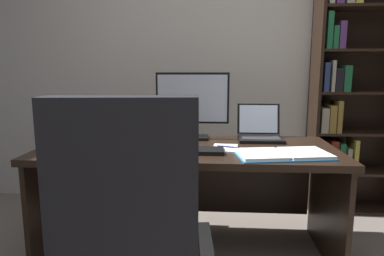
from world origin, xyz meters
The scene contains 11 objects.
wall_back centered at (0.00, 1.94, 1.43)m, with size 5.63×0.12×2.86m, color beige.
desk centered at (-0.16, 1.00, 0.53)m, with size 1.85×0.77×0.72m.
bookshelf centered at (1.12, 1.72, 0.99)m, with size 0.76×0.29×2.04m.
monitor centered at (-0.15, 1.18, 0.96)m, with size 0.51×0.16×0.46m.
laptop centered at (0.32, 1.18, 0.77)m, with size 0.30×0.29×0.24m.
keyboard centered at (-0.15, 0.76, 0.73)m, with size 0.42×0.15×0.02m, color black.
computer_mouse centered at (-0.45, 0.76, 0.74)m, with size 0.06×0.10×0.04m, color black.
reading_stand_with_book centered at (-0.64, 1.23, 0.79)m, with size 0.32×0.25×0.13m.
open_binder centered at (0.39, 0.71, 0.73)m, with size 0.56×0.35×0.02m.
notepad centered at (0.07, 0.87, 0.73)m, with size 0.15×0.21×0.01m, color white.
pen centered at (0.09, 0.87, 0.73)m, with size 0.01×0.01×0.14m, color navy.
Camera 1 is at (0.00, -1.15, 1.19)m, focal length 31.47 mm.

